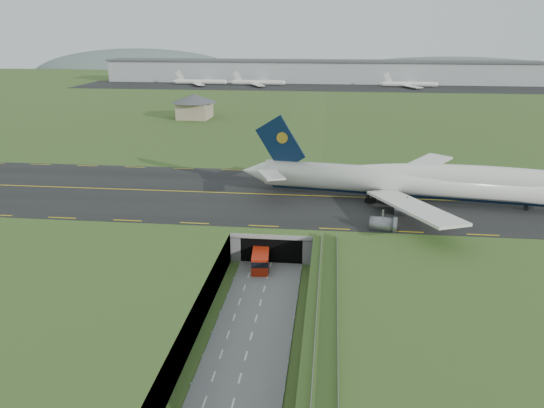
# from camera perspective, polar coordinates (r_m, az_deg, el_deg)

# --- Properties ---
(ground) EXTENTS (900.00, 900.00, 0.00)m
(ground) POSITION_cam_1_polar(r_m,az_deg,el_deg) (96.39, -0.62, -8.39)
(ground) COLOR #385321
(ground) RESTS_ON ground
(airfield_deck) EXTENTS (800.00, 800.00, 6.00)m
(airfield_deck) POSITION_cam_1_polar(r_m,az_deg,el_deg) (95.07, -0.63, -6.78)
(airfield_deck) COLOR gray
(airfield_deck) RESTS_ON ground
(trench_road) EXTENTS (12.00, 75.00, 0.20)m
(trench_road) POSITION_cam_1_polar(r_m,az_deg,el_deg) (89.77, -1.22, -10.49)
(trench_road) COLOR slate
(trench_road) RESTS_ON ground
(taxiway) EXTENTS (800.00, 44.00, 0.18)m
(taxiway) POSITION_cam_1_polar(r_m,az_deg,el_deg) (124.56, 1.24, 0.97)
(taxiway) COLOR black
(taxiway) RESTS_ON airfield_deck
(tunnel_portal) EXTENTS (17.00, 22.30, 6.00)m
(tunnel_portal) POSITION_cam_1_polar(r_m,az_deg,el_deg) (110.18, 0.45, -2.93)
(tunnel_portal) COLOR gray
(tunnel_portal) RESTS_ON ground
(guideway) EXTENTS (3.00, 53.00, 7.05)m
(guideway) POSITION_cam_1_polar(r_m,az_deg,el_deg) (76.45, 5.94, -11.65)
(guideway) COLOR #A8A8A3
(guideway) RESTS_ON ground
(jumbo_jet) EXTENTS (87.98, 57.32, 19.14)m
(jumbo_jet) POSITION_cam_1_polar(r_m,az_deg,el_deg) (122.27, 17.01, 2.28)
(jumbo_jet) COLOR silver
(jumbo_jet) RESTS_ON ground
(shuttle_tram) EXTENTS (3.91, 8.66, 3.41)m
(shuttle_tram) POSITION_cam_1_polar(r_m,az_deg,el_deg) (100.87, -1.23, -5.94)
(shuttle_tram) COLOR #AF200B
(shuttle_tram) RESTS_ON ground
(service_building) EXTENTS (19.78, 19.78, 10.48)m
(service_building) POSITION_cam_1_polar(r_m,az_deg,el_deg) (233.44, -8.35, 10.59)
(service_building) COLOR tan
(service_building) RESTS_ON ground
(cargo_terminal) EXTENTS (320.00, 67.00, 15.60)m
(cargo_terminal) POSITION_cam_1_polar(r_m,az_deg,el_deg) (385.99, 4.99, 14.04)
(cargo_terminal) COLOR #B2B2B2
(cargo_terminal) RESTS_ON ground
(distant_hills) EXTENTS (700.00, 91.00, 60.00)m
(distant_hills) POSITION_cam_1_polar(r_m,az_deg,el_deg) (520.25, 12.69, 12.83)
(distant_hills) COLOR slate
(distant_hills) RESTS_ON ground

